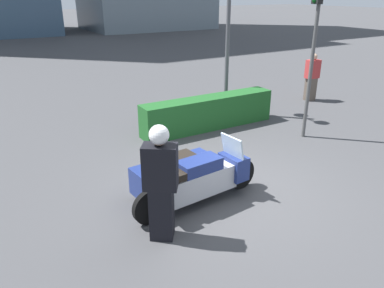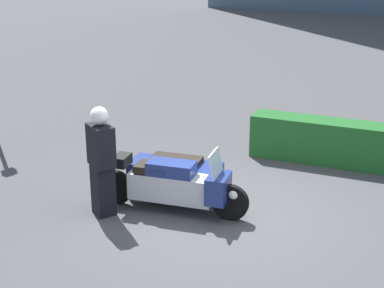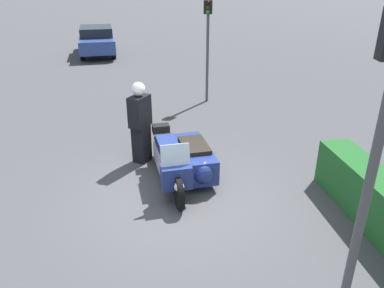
% 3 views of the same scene
% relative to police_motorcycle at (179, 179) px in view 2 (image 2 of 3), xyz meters
% --- Properties ---
extents(ground_plane, '(160.00, 160.00, 0.00)m').
position_rel_police_motorcycle_xyz_m(ground_plane, '(0.77, -0.13, -0.45)').
color(ground_plane, '#424244').
extents(police_motorcycle, '(2.62, 1.21, 1.14)m').
position_rel_police_motorcycle_xyz_m(police_motorcycle, '(0.00, 0.00, 0.00)').
color(police_motorcycle, black).
rests_on(police_motorcycle, ground).
extents(officer_rider, '(0.59, 0.54, 1.84)m').
position_rel_police_motorcycle_xyz_m(officer_rider, '(-0.99, -0.84, 0.52)').
color(officer_rider, black).
rests_on(officer_rider, ground).
extents(hedge_bush_curbside, '(3.93, 0.61, 0.89)m').
position_rel_police_motorcycle_xyz_m(hedge_bush_curbside, '(2.35, 2.99, -0.01)').
color(hedge_bush_curbside, '#1E5623').
rests_on(hedge_bush_curbside, ground).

